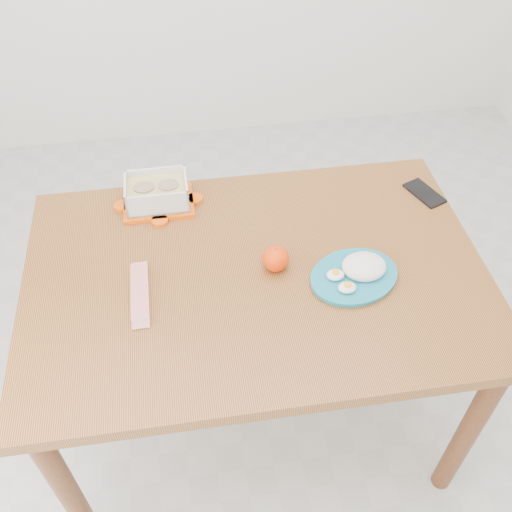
{
  "coord_description": "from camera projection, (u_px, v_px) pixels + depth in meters",
  "views": [
    {
      "loc": [
        -0.19,
        -1.11,
        1.9
      ],
      "look_at": [
        -0.03,
        -0.07,
        0.81
      ],
      "focal_mm": 40.0,
      "sensor_mm": 36.0,
      "label": 1
    }
  ],
  "objects": [
    {
      "name": "ground",
      "position": [
        260.0,
        390.0,
        2.15
      ],
      "size": [
        3.5,
        3.5,
        0.0
      ],
      "primitive_type": "plane",
      "color": "#B7B7B2",
      "rests_on": "ground"
    },
    {
      "name": "dining_table",
      "position": [
        256.0,
        293.0,
        1.63
      ],
      "size": [
        1.26,
        0.84,
        0.75
      ],
      "rotation": [
        0.0,
        0.0,
        -0.0
      ],
      "color": "#A0612D",
      "rests_on": "ground"
    },
    {
      "name": "food_container",
      "position": [
        157.0,
        193.0,
        1.72
      ],
      "size": [
        0.21,
        0.16,
        0.09
      ],
      "rotation": [
        0.0,
        0.0,
        0.0
      ],
      "color": "#F25607",
      "rests_on": "dining_table"
    },
    {
      "name": "orange_fruit",
      "position": [
        276.0,
        259.0,
        1.54
      ],
      "size": [
        0.07,
        0.07,
        0.07
      ],
      "primitive_type": "sphere",
      "color": "#E63C04",
      "rests_on": "dining_table"
    },
    {
      "name": "candy_bar",
      "position": [
        140.0,
        292.0,
        1.49
      ],
      "size": [
        0.05,
        0.19,
        0.02
      ],
      "primitive_type": "cube",
      "rotation": [
        0.0,
        0.0,
        1.57
      ],
      "color": "red",
      "rests_on": "dining_table"
    },
    {
      "name": "rice_plate",
      "position": [
        357.0,
        272.0,
        1.53
      ],
      "size": [
        0.3,
        0.3,
        0.07
      ],
      "rotation": [
        0.0,
        0.0,
        0.3
      ],
      "color": "teal",
      "rests_on": "dining_table"
    },
    {
      "name": "smartphone",
      "position": [
        424.0,
        193.0,
        1.78
      ],
      "size": [
        0.11,
        0.15,
        0.01
      ],
      "primitive_type": "cube",
      "rotation": [
        0.0,
        0.0,
        0.39
      ],
      "color": "black",
      "rests_on": "dining_table"
    }
  ]
}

